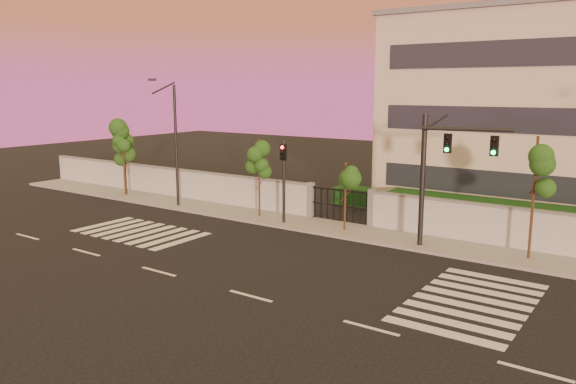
# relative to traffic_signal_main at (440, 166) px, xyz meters

# --- Properties ---
(ground) EXTENTS (120.00, 120.00, 0.00)m
(ground) POSITION_rel_traffic_signal_main_xyz_m (-3.53, -9.83, -4.11)
(ground) COLOR black
(ground) RESTS_ON ground
(sidewalk) EXTENTS (60.00, 3.00, 0.15)m
(sidewalk) POSITION_rel_traffic_signal_main_xyz_m (-3.53, 0.67, -4.03)
(sidewalk) COLOR gray
(sidewalk) RESTS_ON ground
(perimeter_wall) EXTENTS (60.00, 0.36, 2.20)m
(perimeter_wall) POSITION_rel_traffic_signal_main_xyz_m (-3.43, 2.17, -3.04)
(perimeter_wall) COLOR #AAACB1
(perimeter_wall) RESTS_ON ground
(hedge_row) EXTENTS (41.00, 4.25, 1.80)m
(hedge_row) POSITION_rel_traffic_signal_main_xyz_m (-2.37, 4.91, -3.29)
(hedge_row) COLOR #103713
(hedge_row) RESTS_ON ground
(road_markings) EXTENTS (57.00, 7.62, 0.02)m
(road_markings) POSITION_rel_traffic_signal_main_xyz_m (-5.12, -6.07, -4.10)
(road_markings) COLOR silver
(road_markings) RESTS_ON ground
(street_tree_a) EXTENTS (1.43, 1.13, 4.57)m
(street_tree_a) POSITION_rel_traffic_signal_main_xyz_m (-23.52, 0.80, -0.75)
(street_tree_a) COLOR #382314
(street_tree_a) RESTS_ON ground
(street_tree_b) EXTENTS (1.65, 1.31, 5.41)m
(street_tree_b) POSITION_rel_traffic_signal_main_xyz_m (-23.05, 0.34, -0.13)
(street_tree_b) COLOR #382314
(street_tree_b) RESTS_ON ground
(street_tree_c) EXTENTS (1.45, 1.15, 4.75)m
(street_tree_c) POSITION_rel_traffic_signal_main_xyz_m (-11.10, 0.56, -0.61)
(street_tree_c) COLOR #382314
(street_tree_c) RESTS_ON ground
(street_tree_d) EXTENTS (1.41, 1.13, 3.82)m
(street_tree_d) POSITION_rel_traffic_signal_main_xyz_m (-5.25, 0.50, -1.29)
(street_tree_d) COLOR #382314
(street_tree_d) RESTS_ON ground
(street_tree_e) EXTENTS (1.57, 1.25, 5.65)m
(street_tree_e) POSITION_rel_traffic_signal_main_xyz_m (4.07, 0.74, 0.05)
(street_tree_e) COLOR #382314
(street_tree_e) RESTS_ON ground
(traffic_signal_main) EXTENTS (4.06, 1.22, 6.50)m
(traffic_signal_main) POSITION_rel_traffic_signal_main_xyz_m (0.00, 0.00, 0.00)
(traffic_signal_main) COLOR black
(traffic_signal_main) RESTS_ON ground
(traffic_signal_secondary) EXTENTS (0.37, 0.35, 4.82)m
(traffic_signal_secondary) POSITION_rel_traffic_signal_main_xyz_m (-8.96, -0.01, -1.05)
(traffic_signal_secondary) COLOR black
(traffic_signal_secondary) RESTS_ON ground
(streetlight_west) EXTENTS (0.49, 1.99, 8.26)m
(streetlight_west) POSITION_rel_traffic_signal_main_xyz_m (-17.37, -0.24, 0.36)
(streetlight_west) COLOR black
(streetlight_west) RESTS_ON ground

